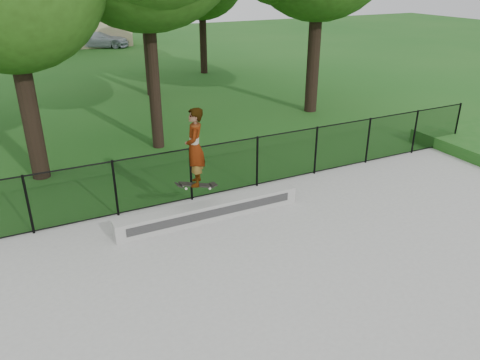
{
  "coord_description": "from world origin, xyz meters",
  "views": [
    {
      "loc": [
        -5.89,
        -4.86,
        5.74
      ],
      "look_at": [
        -1.39,
        4.2,
        1.2
      ],
      "focal_mm": 35.0,
      "sensor_mm": 36.0,
      "label": 1
    }
  ],
  "objects_px": {
    "car_c": "(99,39)",
    "car_b": "(64,43)",
    "grind_ledge": "(210,211)",
    "skater_airborne": "(195,148)"
  },
  "relations": [
    {
      "from": "car_b",
      "to": "skater_airborne",
      "type": "bearing_deg",
      "value": 153.92
    },
    {
      "from": "grind_ledge",
      "to": "car_c",
      "type": "distance_m",
      "value": 30.91
    },
    {
      "from": "skater_airborne",
      "to": "grind_ledge",
      "type": "bearing_deg",
      "value": 3.22
    },
    {
      "from": "car_c",
      "to": "car_b",
      "type": "bearing_deg",
      "value": 119.92
    },
    {
      "from": "grind_ledge",
      "to": "car_b",
      "type": "xyz_separation_m",
      "value": [
        0.59,
        30.45,
        0.31
      ]
    },
    {
      "from": "grind_ledge",
      "to": "car_b",
      "type": "bearing_deg",
      "value": 88.89
    },
    {
      "from": "skater_airborne",
      "to": "car_b",
      "type": "bearing_deg",
      "value": 88.26
    },
    {
      "from": "car_c",
      "to": "skater_airborne",
      "type": "bearing_deg",
      "value": -162.5
    },
    {
      "from": "car_c",
      "to": "skater_airborne",
      "type": "height_order",
      "value": "skater_airborne"
    },
    {
      "from": "car_b",
      "to": "skater_airborne",
      "type": "relative_size",
      "value": 1.58
    }
  ]
}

